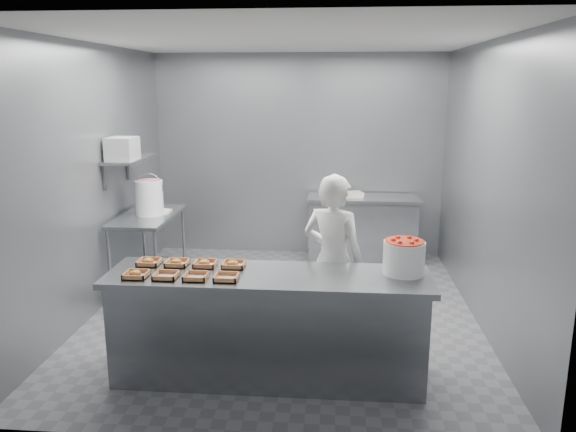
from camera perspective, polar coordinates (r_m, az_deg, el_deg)
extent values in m
plane|color=#4C4C51|center=(6.09, -0.42, -9.75)|extent=(4.50, 4.50, 0.00)
plane|color=white|center=(5.62, -0.48, 17.53)|extent=(4.50, 4.50, 0.00)
cube|color=slate|center=(7.91, 1.08, 6.13)|extent=(4.00, 0.04, 2.80)
cube|color=slate|center=(6.21, -19.20, 3.42)|extent=(0.04, 4.50, 2.80)
cube|color=slate|center=(5.86, 19.45, 2.85)|extent=(0.04, 4.50, 2.80)
cube|color=slate|center=(4.52, -2.04, -6.21)|extent=(2.60, 0.70, 0.05)
cube|color=slate|center=(4.69, -2.00, -11.39)|extent=(2.50, 0.64, 0.85)
cube|color=slate|center=(6.72, -14.09, -0.05)|extent=(0.60, 1.20, 0.04)
cube|color=slate|center=(6.91, -13.77, -5.54)|extent=(0.56, 1.15, 0.03)
cylinder|color=slate|center=(6.43, -17.67, -4.97)|extent=(0.04, 0.04, 0.88)
cylinder|color=slate|center=(6.25, -13.25, -5.21)|extent=(0.04, 0.04, 0.88)
cylinder|color=slate|center=(7.43, -14.42, -2.32)|extent=(0.04, 0.04, 0.88)
cylinder|color=slate|center=(7.27, -10.55, -2.45)|extent=(0.04, 0.04, 0.88)
cube|color=slate|center=(7.64, 7.64, 1.78)|extent=(1.50, 0.60, 0.05)
cube|color=slate|center=(7.74, 7.53, -1.49)|extent=(1.44, 0.55, 0.85)
cube|color=slate|center=(6.66, -15.80, 5.60)|extent=(0.35, 0.90, 0.03)
cube|color=tan|center=(4.60, -15.16, -5.76)|extent=(0.18, 0.18, 0.04)
cube|color=white|center=(4.60, -14.56, -5.84)|extent=(0.10, 0.06, 0.00)
ellipsoid|color=#A47729|center=(4.60, -15.29, -5.63)|extent=(0.10, 0.10, 0.05)
cube|color=tan|center=(4.52, -12.29, -5.91)|extent=(0.18, 0.18, 0.04)
cube|color=white|center=(4.53, -11.68, -6.00)|extent=(0.10, 0.06, 0.00)
cube|color=tan|center=(4.46, -9.32, -6.06)|extent=(0.18, 0.18, 0.04)
cube|color=white|center=(4.47, -8.71, -6.14)|extent=(0.10, 0.06, 0.00)
cube|color=tan|center=(4.41, -6.28, -6.19)|extent=(0.18, 0.18, 0.04)
cube|color=white|center=(4.42, -5.66, -6.27)|extent=(0.10, 0.06, 0.00)
cube|color=tan|center=(4.88, -13.91, -4.57)|extent=(0.18, 0.18, 0.04)
cube|color=white|center=(4.88, -13.34, -4.65)|extent=(0.10, 0.06, 0.00)
ellipsoid|color=#A47729|center=(4.88, -14.03, -4.45)|extent=(0.10, 0.10, 0.05)
cube|color=tan|center=(4.81, -11.19, -4.69)|extent=(0.18, 0.18, 0.04)
cube|color=white|center=(4.81, -10.62, -4.77)|extent=(0.10, 0.06, 0.00)
ellipsoid|color=#A47729|center=(4.81, -11.31, -4.57)|extent=(0.10, 0.10, 0.05)
cube|color=tan|center=(4.75, -8.40, -4.81)|extent=(0.18, 0.18, 0.04)
cube|color=white|center=(4.76, -7.82, -4.89)|extent=(0.10, 0.06, 0.00)
ellipsoid|color=#A47729|center=(4.75, -8.52, -4.69)|extent=(0.10, 0.10, 0.05)
cube|color=tan|center=(4.70, -5.54, -4.92)|extent=(0.18, 0.18, 0.04)
cube|color=white|center=(4.71, -4.96, -4.99)|extent=(0.10, 0.06, 0.00)
ellipsoid|color=#A47729|center=(4.70, -5.66, -4.80)|extent=(0.10, 0.10, 0.05)
imported|color=silver|center=(5.14, 4.60, -4.62)|extent=(0.70, 0.59, 1.62)
cylinder|color=white|center=(4.58, 11.69, -4.17)|extent=(0.33, 0.33, 0.26)
cylinder|color=red|center=(4.54, 11.76, -2.70)|extent=(0.31, 0.31, 0.04)
cylinder|color=white|center=(6.68, -13.91, 1.82)|extent=(0.32, 0.32, 0.40)
cylinder|color=#CD668F|center=(6.65, -14.01, 3.46)|extent=(0.29, 0.29, 0.02)
torus|color=slate|center=(6.66, -13.97, 2.83)|extent=(0.33, 0.01, 0.33)
cylinder|color=white|center=(6.81, -13.22, 0.44)|extent=(0.39, 0.39, 0.02)
cube|color=#CCB28C|center=(6.87, -12.44, 0.57)|extent=(0.17, 0.15, 0.02)
cube|color=gray|center=(6.47, -16.49, 6.58)|extent=(0.30, 0.34, 0.25)
cube|color=silver|center=(7.63, 6.45, 2.21)|extent=(0.33, 0.26, 0.06)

